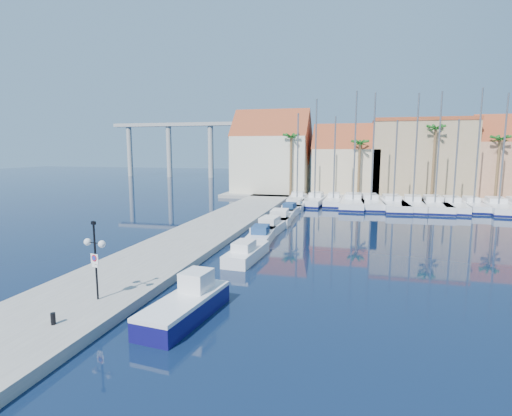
% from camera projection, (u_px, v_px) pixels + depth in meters
% --- Properties ---
extents(ground, '(260.00, 260.00, 0.00)m').
position_uv_depth(ground, '(270.00, 306.00, 19.27)').
color(ground, black).
rests_on(ground, ground).
extents(quay_west, '(6.00, 77.00, 0.50)m').
position_uv_depth(quay_west, '(202.00, 234.00, 34.38)').
color(quay_west, gray).
rests_on(quay_west, ground).
extents(shore_north, '(54.00, 16.00, 0.50)m').
position_uv_depth(shore_north, '(397.00, 196.00, 62.79)').
color(shore_north, gray).
rests_on(shore_north, ground).
extents(lamp_post, '(1.26, 0.55, 3.76)m').
position_uv_depth(lamp_post, '(95.00, 248.00, 18.48)').
color(lamp_post, black).
rests_on(lamp_post, quay_west).
extents(bollard, '(0.19, 0.19, 0.49)m').
position_uv_depth(bollard, '(53.00, 319.00, 16.10)').
color(bollard, black).
rests_on(bollard, quay_west).
extents(fishing_boat, '(2.45, 5.63, 1.91)m').
position_uv_depth(fishing_boat, '(187.00, 304.00, 17.90)').
color(fishing_boat, '#100D4F').
rests_on(fishing_boat, ground).
extents(motorboat_west_0, '(2.03, 5.38, 1.40)m').
position_uv_depth(motorboat_west_0, '(246.00, 253.00, 27.28)').
color(motorboat_west_0, white).
rests_on(motorboat_west_0, ground).
extents(motorboat_west_1, '(2.12, 5.63, 1.40)m').
position_uv_depth(motorboat_west_1, '(261.00, 235.00, 32.83)').
color(motorboat_west_1, white).
rests_on(motorboat_west_1, ground).
extents(motorboat_west_2, '(2.54, 6.63, 1.40)m').
position_uv_depth(motorboat_west_2, '(271.00, 225.00, 36.98)').
color(motorboat_west_2, white).
rests_on(motorboat_west_2, ground).
extents(motorboat_west_3, '(2.63, 7.29, 1.40)m').
position_uv_depth(motorboat_west_3, '(280.00, 217.00, 41.48)').
color(motorboat_west_3, white).
rests_on(motorboat_west_3, ground).
extents(motorboat_west_4, '(2.18, 5.51, 1.40)m').
position_uv_depth(motorboat_west_4, '(291.00, 210.00, 46.34)').
color(motorboat_west_4, white).
rests_on(motorboat_west_4, ground).
extents(motorboat_west_5, '(2.57, 7.50, 1.40)m').
position_uv_depth(motorboat_west_5, '(295.00, 205.00, 50.87)').
color(motorboat_west_5, white).
rests_on(motorboat_west_5, ground).
extents(sailboat_0, '(2.93, 8.71, 12.24)m').
position_uv_depth(sailboat_0, '(297.00, 199.00, 55.23)').
color(sailboat_0, white).
rests_on(sailboat_0, ground).
extents(sailboat_1, '(3.05, 9.23, 14.04)m').
position_uv_depth(sailboat_1, '(315.00, 200.00, 54.56)').
color(sailboat_1, white).
rests_on(sailboat_1, ground).
extents(sailboat_2, '(2.33, 8.22, 11.78)m').
position_uv_depth(sailboat_2, '(334.00, 200.00, 54.15)').
color(sailboat_2, white).
rests_on(sailboat_2, ground).
extents(sailboat_3, '(3.28, 11.52, 14.81)m').
position_uv_depth(sailboat_3, '(353.00, 202.00, 52.95)').
color(sailboat_3, white).
rests_on(sailboat_3, ground).
extents(sailboat_4, '(3.53, 10.49, 14.52)m').
position_uv_depth(sailboat_4, '(370.00, 202.00, 52.43)').
color(sailboat_4, white).
rests_on(sailboat_4, ground).
extents(sailboat_5, '(3.65, 11.33, 11.05)m').
position_uv_depth(sailboat_5, '(393.00, 204.00, 51.12)').
color(sailboat_5, white).
rests_on(sailboat_5, ground).
extents(sailboat_6, '(3.77, 11.07, 14.23)m').
position_uv_depth(sailboat_6, '(413.00, 204.00, 50.65)').
color(sailboat_6, white).
rests_on(sailboat_6, ground).
extents(sailboat_7, '(3.11, 11.33, 14.37)m').
position_uv_depth(sailboat_7, '(434.00, 205.00, 50.29)').
color(sailboat_7, white).
rests_on(sailboat_7, ground).
extents(sailboat_8, '(3.38, 10.29, 11.05)m').
position_uv_depth(sailboat_8, '(452.00, 206.00, 49.58)').
color(sailboat_8, white).
rests_on(sailboat_8, ground).
extents(sailboat_9, '(2.41, 8.34, 14.70)m').
position_uv_depth(sailboat_9, '(472.00, 205.00, 49.50)').
color(sailboat_9, white).
rests_on(sailboat_9, ground).
extents(sailboat_10, '(3.65, 10.75, 13.98)m').
position_uv_depth(sailboat_10, '(497.00, 206.00, 48.59)').
color(sailboat_10, white).
rests_on(sailboat_10, ground).
extents(building_0, '(12.30, 9.00, 13.50)m').
position_uv_depth(building_0, '(272.00, 155.00, 65.81)').
color(building_0, beige).
rests_on(building_0, shore_north).
extents(building_1, '(10.30, 8.00, 11.00)m').
position_uv_depth(building_1, '(346.00, 163.00, 63.05)').
color(building_1, beige).
rests_on(building_1, shore_north).
extents(building_2, '(14.20, 10.20, 11.50)m').
position_uv_depth(building_2, '(420.00, 157.00, 61.17)').
color(building_2, tan).
rests_on(building_2, shore_north).
extents(building_3, '(10.30, 8.00, 12.00)m').
position_uv_depth(building_3, '(510.00, 161.00, 57.33)').
color(building_3, '#B07759').
rests_on(building_3, shore_north).
extents(palm_0, '(2.60, 2.60, 10.15)m').
position_uv_depth(palm_0, '(291.00, 139.00, 59.66)').
color(palm_0, brown).
rests_on(palm_0, shore_north).
extents(palm_1, '(2.60, 2.60, 9.15)m').
position_uv_depth(palm_1, '(360.00, 145.00, 57.35)').
color(palm_1, brown).
rests_on(palm_1, shore_north).
extents(palm_2, '(2.60, 2.60, 11.15)m').
position_uv_depth(palm_2, '(436.00, 131.00, 54.63)').
color(palm_2, brown).
rests_on(palm_2, shore_north).
extents(palm_3, '(2.60, 2.60, 9.65)m').
position_uv_depth(palm_3, '(500.00, 141.00, 52.87)').
color(palm_3, brown).
rests_on(palm_3, shore_north).
extents(viaduct, '(48.00, 2.20, 14.45)m').
position_uv_depth(viaduct, '(193.00, 139.00, 105.93)').
color(viaduct, '#9E9E99').
rests_on(viaduct, ground).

